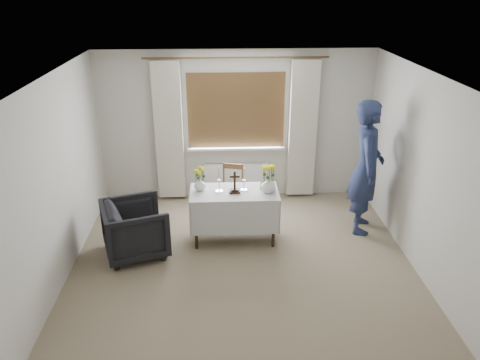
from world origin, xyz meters
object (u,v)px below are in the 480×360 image
wooden_chair (231,189)px  flower_vase_right (268,185)px  flower_vase_left (200,184)px  altar_table (234,216)px  wooden_cross (235,182)px  armchair (136,229)px  person (366,167)px

wooden_chair → flower_vase_right: bearing=-46.0°
flower_vase_left → altar_table: bearing=-8.6°
altar_table → wooden_cross: size_ratio=3.82×
wooden_chair → wooden_cross: wooden_cross is taller
altar_table → armchair: size_ratio=1.49×
wooden_chair → altar_table: bearing=-73.0°
altar_table → flower_vase_right: flower_vase_right is taller
altar_table → flower_vase_right: bearing=-4.6°
person → wooden_cross: person is taller
altar_table → person: 2.03m
person → wooden_chair: bearing=86.2°
flower_vase_left → wooden_cross: bearing=-12.7°
wooden_cross → flower_vase_right: wooden_cross is taller
wooden_cross → flower_vase_left: size_ratio=1.80×
wooden_chair → wooden_cross: 1.05m
altar_table → wooden_chair: (-0.02, 0.87, 0.01)m
person → flower_vase_right: 1.48m
wooden_cross → flower_vase_right: bearing=-1.0°
armchair → wooden_cross: (1.36, 0.28, 0.55)m
wooden_chair → armchair: size_ratio=0.94×
altar_table → flower_vase_left: bearing=171.4°
wooden_cross → flower_vase_left: wooden_cross is taller
altar_table → armchair: bearing=-166.8°
altar_table → armchair: altar_table is taller
armchair → flower_vase_right: (1.83, 0.28, 0.49)m
wooden_chair → person: 2.14m
flower_vase_right → wooden_cross: bearing=179.8°
altar_table → flower_vase_left: size_ratio=6.87×
armchair → altar_table: bearing=-95.3°
flower_vase_left → armchair: bearing=-156.1°
person → wooden_cross: size_ratio=6.13×
altar_table → wooden_cross: bearing=-80.5°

